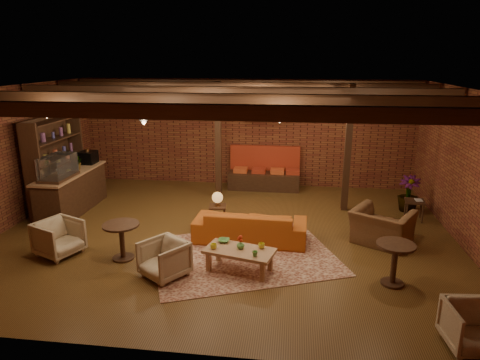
# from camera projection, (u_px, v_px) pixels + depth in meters

# --- Properties ---
(floor) EXTENTS (10.00, 10.00, 0.00)m
(floor) POSITION_uv_depth(u_px,v_px,m) (225.00, 234.00, 9.56)
(floor) COLOR #3D280F
(floor) RESTS_ON ground
(ceiling) EXTENTS (10.00, 8.00, 0.02)m
(ceiling) POSITION_uv_depth(u_px,v_px,m) (224.00, 89.00, 8.67)
(ceiling) COLOR black
(ceiling) RESTS_ON wall_back
(wall_back) EXTENTS (10.00, 0.02, 3.20)m
(wall_back) POSITION_uv_depth(u_px,v_px,m) (246.00, 133.00, 12.93)
(wall_back) COLOR maroon
(wall_back) RESTS_ON ground
(wall_front) EXTENTS (10.00, 0.02, 3.20)m
(wall_front) POSITION_uv_depth(u_px,v_px,m) (172.00, 243.00, 5.31)
(wall_front) COLOR maroon
(wall_front) RESTS_ON ground
(wall_left) EXTENTS (0.02, 8.00, 3.20)m
(wall_left) POSITION_uv_depth(u_px,v_px,m) (8.00, 158.00, 9.73)
(wall_left) COLOR maroon
(wall_left) RESTS_ON ground
(wall_right) EXTENTS (0.02, 8.00, 3.20)m
(wall_right) POSITION_uv_depth(u_px,v_px,m) (472.00, 173.00, 8.50)
(wall_right) COLOR maroon
(wall_right) RESTS_ON ground
(ceiling_beams) EXTENTS (9.80, 6.40, 0.22)m
(ceiling_beams) POSITION_uv_depth(u_px,v_px,m) (224.00, 95.00, 8.70)
(ceiling_beams) COLOR black
(ceiling_beams) RESTS_ON ceiling
(ceiling_pipe) EXTENTS (9.60, 0.12, 0.12)m
(ceiling_pipe) POSITION_uv_depth(u_px,v_px,m) (235.00, 99.00, 10.29)
(ceiling_pipe) COLOR black
(ceiling_pipe) RESTS_ON ceiling
(post_left) EXTENTS (0.16, 0.16, 3.20)m
(post_left) POSITION_uv_depth(u_px,v_px,m) (218.00, 141.00, 11.67)
(post_left) COLOR black
(post_left) RESTS_ON ground
(post_right) EXTENTS (0.16, 0.16, 3.20)m
(post_right) POSITION_uv_depth(u_px,v_px,m) (348.00, 149.00, 10.68)
(post_right) COLOR black
(post_right) RESTS_ON ground
(service_counter) EXTENTS (0.80, 2.50, 1.60)m
(service_counter) POSITION_uv_depth(u_px,v_px,m) (71.00, 181.00, 10.79)
(service_counter) COLOR black
(service_counter) RESTS_ON ground
(plant_counter) EXTENTS (0.35, 0.39, 0.30)m
(plant_counter) POSITION_uv_depth(u_px,v_px,m) (77.00, 163.00, 10.85)
(plant_counter) COLOR #337F33
(plant_counter) RESTS_ON service_counter
(shelving_hutch) EXTENTS (0.52, 2.00, 2.40)m
(shelving_hutch) POSITION_uv_depth(u_px,v_px,m) (57.00, 164.00, 10.82)
(shelving_hutch) COLOR black
(shelving_hutch) RESTS_ON ground
(banquette) EXTENTS (2.10, 0.70, 1.00)m
(banquette) POSITION_uv_depth(u_px,v_px,m) (264.00, 173.00, 12.73)
(banquette) COLOR #A6311B
(banquette) RESTS_ON ground
(service_sign) EXTENTS (0.86, 0.06, 0.30)m
(service_sign) POSITION_uv_depth(u_px,v_px,m) (264.00, 112.00, 11.79)
(service_sign) COLOR orange
(service_sign) RESTS_ON ceiling
(ceiling_spotlights) EXTENTS (6.40, 4.40, 0.28)m
(ceiling_spotlights) POSITION_uv_depth(u_px,v_px,m) (224.00, 106.00, 8.76)
(ceiling_spotlights) COLOR black
(ceiling_spotlights) RESTS_ON ceiling
(rug) EXTENTS (4.25, 3.79, 0.01)m
(rug) POSITION_uv_depth(u_px,v_px,m) (244.00, 255.00, 8.55)
(rug) COLOR maroon
(rug) RESTS_ON floor
(sofa) EXTENTS (2.42, 1.02, 0.70)m
(sofa) POSITION_uv_depth(u_px,v_px,m) (250.00, 225.00, 9.15)
(sofa) COLOR #A44B16
(sofa) RESTS_ON floor
(coffee_table) EXTENTS (1.38, 0.92, 0.68)m
(coffee_table) POSITION_uv_depth(u_px,v_px,m) (239.00, 252.00, 7.85)
(coffee_table) COLOR brown
(coffee_table) RESTS_ON floor
(side_table_lamp) EXTENTS (0.43, 0.43, 0.81)m
(side_table_lamp) POSITION_uv_depth(u_px,v_px,m) (217.00, 200.00, 9.94)
(side_table_lamp) COLOR black
(side_table_lamp) RESTS_ON floor
(round_table_left) EXTENTS (0.70, 0.70, 0.73)m
(round_table_left) POSITION_uv_depth(u_px,v_px,m) (122.00, 235.00, 8.28)
(round_table_left) COLOR black
(round_table_left) RESTS_ON floor
(armchair_a) EXTENTS (0.96, 0.99, 0.79)m
(armchair_a) POSITION_uv_depth(u_px,v_px,m) (59.00, 236.00, 8.50)
(armchair_a) COLOR beige
(armchair_a) RESTS_ON floor
(armchair_b) EXTENTS (0.98, 0.97, 0.74)m
(armchair_b) POSITION_uv_depth(u_px,v_px,m) (164.00, 257.00, 7.65)
(armchair_b) COLOR beige
(armchair_b) RESTS_ON floor
(armchair_right) EXTENTS (1.37, 1.23, 1.00)m
(armchair_right) POSITION_uv_depth(u_px,v_px,m) (382.00, 221.00, 8.97)
(armchair_right) COLOR brown
(armchair_right) RESTS_ON floor
(side_table_book) EXTENTS (0.50, 0.50, 0.51)m
(side_table_book) POSITION_uv_depth(u_px,v_px,m) (415.00, 202.00, 10.30)
(side_table_book) COLOR black
(side_table_book) RESTS_ON floor
(round_table_right) EXTENTS (0.66, 0.66, 0.77)m
(round_table_right) POSITION_uv_depth(u_px,v_px,m) (395.00, 257.00, 7.34)
(round_table_right) COLOR black
(round_table_right) RESTS_ON floor
(armchair_far) EXTENTS (0.75, 0.71, 0.71)m
(armchair_far) POSITION_uv_depth(u_px,v_px,m) (474.00, 325.00, 5.74)
(armchair_far) COLOR beige
(armchair_far) RESTS_ON floor
(plant_tall) EXTENTS (1.95, 1.95, 2.79)m
(plant_tall) POSITION_uv_depth(u_px,v_px,m) (413.00, 158.00, 10.63)
(plant_tall) COLOR #4C7F4C
(plant_tall) RESTS_ON floor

